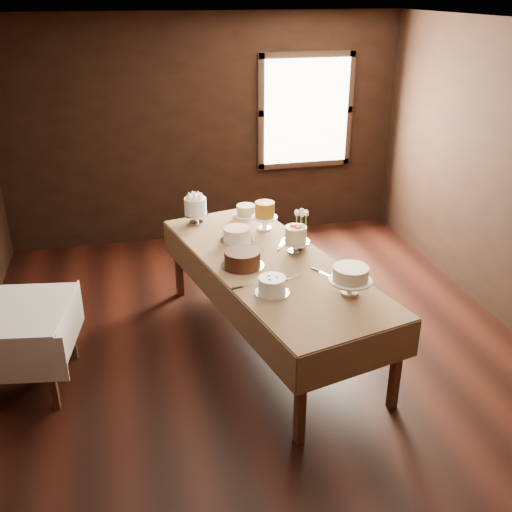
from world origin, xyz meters
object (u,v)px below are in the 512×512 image
object	(u,v)px
cake_flowers	(296,241)
cake_speckled	(246,211)
cake_meringue	(196,212)
cake_swirl	(272,286)
cake_server_a	(294,277)
cake_server_e	(251,285)
flower_vase	(301,238)
cake_caramel	(265,217)
cake_cream	(350,281)
side_table	(13,318)
cake_lattice	(237,235)
cake_server_d	(282,244)
cake_server_b	(326,274)
cake_server_c	(251,248)
display_table	(271,268)
cake_chocolate	(242,259)

from	to	relation	value
cake_flowers	cake_speckled	bearing A→B (deg)	103.52
cake_meringue	cake_swirl	xyz separation A→B (m)	(0.38, -1.62, -0.06)
cake_server_a	cake_server_e	bearing A→B (deg)	162.44
flower_vase	cake_server_a	bearing A→B (deg)	-112.08
cake_server_a	cake_caramel	bearing A→B (deg)	62.73
cake_cream	flower_vase	world-z (taller)	cake_cream
side_table	cake_server_e	xyz separation A→B (m)	(1.89, -0.26, 0.20)
cake_speckled	cake_flowers	xyz separation A→B (m)	(0.24, -1.01, 0.06)
cake_flowers	flower_vase	xyz separation A→B (m)	(0.09, 0.13, -0.04)
cake_lattice	flower_vase	bearing A→B (deg)	-23.83
cake_flowers	cake_cream	xyz separation A→B (m)	(0.19, -0.85, -0.01)
cake_server_e	cake_caramel	bearing A→B (deg)	60.91
cake_server_a	flower_vase	bearing A→B (deg)	41.81
cake_server_d	cake_flowers	bearing A→B (deg)	-133.52
cake_speckled	cake_swirl	bearing A→B (deg)	-95.38
cake_server_b	flower_vase	size ratio (longest dim) A/B	1.64
side_table	cake_server_d	xyz separation A→B (m)	(2.36, 0.50, 0.20)
cake_meringue	cake_lattice	bearing A→B (deg)	-58.98
cake_server_b	cake_speckled	bearing A→B (deg)	163.69
cake_speckled	cake_caramel	bearing A→B (deg)	-75.44
cake_server_b	cake_server_c	xyz separation A→B (m)	(-0.49, 0.68, 0.00)
side_table	cake_flowers	xyz separation A→B (m)	(2.43, 0.29, 0.31)
side_table	cake_lattice	world-z (taller)	cake_lattice
cake_server_b	flower_vase	world-z (taller)	flower_vase
cake_meringue	cake_server_c	world-z (taller)	cake_meringue
cake_caramel	cake_server_e	bearing A→B (deg)	-109.28
cake_server_a	flower_vase	xyz separation A→B (m)	(0.25, 0.62, 0.07)
cake_flowers	cake_cream	distance (m)	0.87
cake_speckled	cake_meringue	bearing A→B (deg)	-170.17
cake_server_d	cake_meringue	bearing A→B (deg)	72.93
cake_flowers	flower_vase	size ratio (longest dim) A/B	1.80
cake_meringue	cake_speckled	world-z (taller)	cake_meringue
side_table	cake_caramel	distance (m)	2.49
cake_speckled	cake_swirl	distance (m)	1.72
cake_lattice	cake_server_d	distance (m)	0.43
cake_speckled	cake_server_b	world-z (taller)	cake_speckled
cake_caramel	cake_server_c	xyz separation A→B (m)	(-0.23, -0.42, -0.12)
side_table	cake_server_a	xyz separation A→B (m)	(2.27, -0.20, 0.20)
cake_flowers	cake_server_a	world-z (taller)	cake_flowers
cake_cream	cake_server_e	bearing A→B (deg)	157.51
cake_server_d	flower_vase	xyz separation A→B (m)	(0.16, -0.07, 0.07)
cake_caramel	cake_cream	distance (m)	1.49
cake_caramel	cake_flowers	xyz separation A→B (m)	(0.14, -0.61, -0.01)
cake_swirl	display_table	bearing A→B (deg)	76.58
cake_caramel	cake_chocolate	world-z (taller)	cake_caramel
cake_meringue	cake_server_b	bearing A→B (deg)	-57.13
display_table	cake_swirl	world-z (taller)	cake_swirl
cake_caramel	cake_server_c	world-z (taller)	cake_caramel
cake_lattice	cake_caramel	distance (m)	0.40
cake_cream	cake_server_e	distance (m)	0.80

